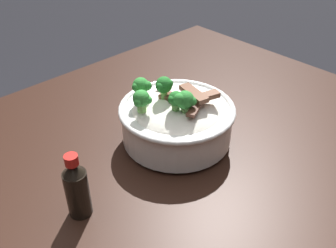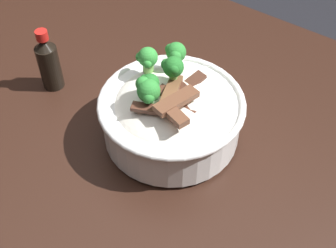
{
  "view_description": "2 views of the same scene",
  "coord_description": "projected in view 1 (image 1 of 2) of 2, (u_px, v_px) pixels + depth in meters",
  "views": [
    {
      "loc": [
        0.31,
        0.45,
        1.33
      ],
      "look_at": [
        -0.15,
        -0.04,
        0.86
      ],
      "focal_mm": 40.26,
      "sensor_mm": 36.0,
      "label": 1
    },
    {
      "loc": [
        -0.47,
        0.4,
        1.41
      ],
      "look_at": [
        -0.18,
        0.01,
        0.89
      ],
      "focal_mm": 46.67,
      "sensor_mm": 36.0,
      "label": 2
    }
  ],
  "objects": [
    {
      "name": "dining_table",
      "position": [
        129.0,
        213.0,
        0.79
      ],
      "size": [
        1.44,
        0.95,
        0.82
      ],
      "color": "black",
      "rests_on": "ground"
    },
    {
      "name": "rice_bowl",
      "position": [
        176.0,
        118.0,
        0.81
      ],
      "size": [
        0.25,
        0.25,
        0.15
      ],
      "color": "white",
      "rests_on": "dining_table"
    },
    {
      "name": "soy_sauce_bottle",
      "position": [
        77.0,
        189.0,
        0.64
      ],
      "size": [
        0.04,
        0.04,
        0.13
      ],
      "color": "black",
      "rests_on": "dining_table"
    }
  ]
}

